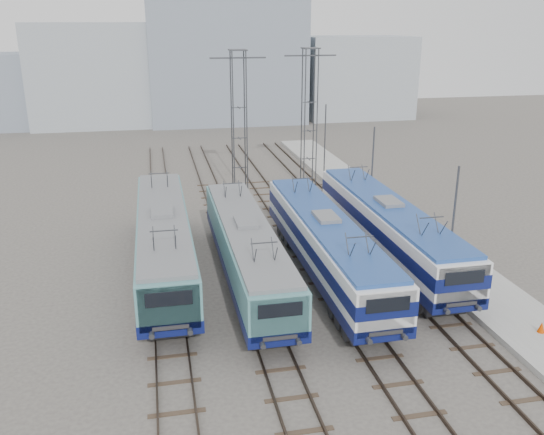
{
  "coord_description": "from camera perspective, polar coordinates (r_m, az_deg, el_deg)",
  "views": [
    {
      "loc": [
        -6.91,
        -24.66,
        14.16
      ],
      "look_at": [
        -0.35,
        7.0,
        3.1
      ],
      "focal_mm": 38.0,
      "sensor_mm": 36.0,
      "label": 1
    }
  ],
  "objects": [
    {
      "name": "building_center",
      "position": [
        87.49,
        -4.69,
        15.45
      ],
      "size": [
        22.0,
        14.0,
        18.0
      ],
      "primitive_type": "cube",
      "color": "gray",
      "rests_on": "ground"
    },
    {
      "name": "mast_rear",
      "position": [
        54.04,
        5.26,
        7.43
      ],
      "size": [
        0.12,
        0.12,
        7.0
      ],
      "primitive_type": "cylinder",
      "color": "#3F4247",
      "rests_on": "ground"
    },
    {
      "name": "ground",
      "position": [
        29.26,
        3.51,
        -10.09
      ],
      "size": [
        160.0,
        160.0,
        0.0
      ],
      "primitive_type": "plane",
      "color": "#514C47"
    },
    {
      "name": "catenary_tower_west",
      "position": [
        47.76,
        -3.29,
        9.8
      ],
      "size": [
        4.5,
        1.2,
        12.0
      ],
      "color": "#3F4247",
      "rests_on": "ground"
    },
    {
      "name": "mast_mid",
      "position": [
        43.0,
        9.86,
        4.25
      ],
      "size": [
        0.12,
        0.12,
        7.0
      ],
      "primitive_type": "cylinder",
      "color": "#3F4247",
      "rests_on": "ground"
    },
    {
      "name": "safety_cone",
      "position": [
        30.22,
        25.13,
        -9.81
      ],
      "size": [
        0.34,
        0.34,
        0.53
      ],
      "primitive_type": "cone",
      "color": "#CA3D00",
      "rests_on": "platform"
    },
    {
      "name": "platform",
      "position": [
        39.44,
        14.9,
        -2.59
      ],
      "size": [
        4.0,
        70.0,
        0.3
      ],
      "primitive_type": "cube",
      "color": "#9E9E99",
      "rests_on": "ground"
    },
    {
      "name": "locomotive_far_right",
      "position": [
        35.8,
        11.45,
        -0.8
      ],
      "size": [
        2.89,
        18.26,
        3.43
      ],
      "color": "#0C144F",
      "rests_on": "ground"
    },
    {
      "name": "building_east",
      "position": [
        92.37,
        8.13,
        13.64
      ],
      "size": [
        16.0,
        12.0,
        12.0
      ],
      "primitive_type": "cube",
      "color": "#9EA8B0",
      "rests_on": "ground"
    },
    {
      "name": "locomotive_center_right",
      "position": [
        32.68,
        5.41,
        -2.48
      ],
      "size": [
        2.85,
        18.03,
        3.39
      ],
      "color": "#0C144F",
      "rests_on": "ground"
    },
    {
      "name": "locomotive_far_left",
      "position": [
        33.67,
        -10.68,
        -2.07
      ],
      "size": [
        2.93,
        18.52,
        3.49
      ],
      "color": "#0C144F",
      "rests_on": "ground"
    },
    {
      "name": "locomotive_center_left",
      "position": [
        32.03,
        -2.49,
        -3.09
      ],
      "size": [
        2.77,
        17.49,
        3.29
      ],
      "color": "#0C144F",
      "rests_on": "ground"
    },
    {
      "name": "catenary_tower_east",
      "position": [
        51.03,
        3.72,
        10.38
      ],
      "size": [
        4.5,
        1.2,
        12.0
      ],
      "color": "#3F4247",
      "rests_on": "ground"
    },
    {
      "name": "building_west",
      "position": [
        87.24,
        -16.8,
        13.41
      ],
      "size": [
        18.0,
        12.0,
        14.0
      ],
      "primitive_type": "cube",
      "color": "#9EA8B0",
      "rests_on": "ground"
    },
    {
      "name": "mast_front",
      "position": [
        32.63,
        17.44,
        -1.09
      ],
      "size": [
        0.12,
        0.12,
        7.0
      ],
      "primitive_type": "cylinder",
      "color": "#3F4247",
      "rests_on": "ground"
    }
  ]
}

